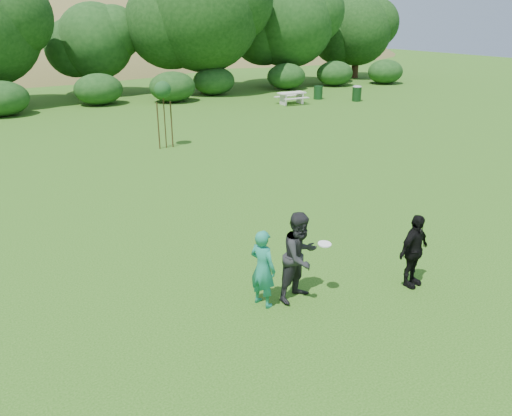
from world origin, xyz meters
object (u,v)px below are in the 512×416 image
(player_black, at_px, (414,251))
(trash_can_near, at_px, (318,93))
(picnic_table, at_px, (292,96))
(trash_can_lidded, at_px, (357,93))
(sapling, at_px, (163,92))
(player_teal, at_px, (263,268))
(player_grey, at_px, (300,257))

(player_black, relative_size, trash_can_near, 1.79)
(player_black, bearing_deg, picnic_table, 51.25)
(player_black, xyz_separation_m, trash_can_lidded, (15.23, 19.59, -0.26))
(sapling, distance_m, trash_can_lidded, 16.70)
(player_teal, height_order, trash_can_near, player_teal)
(player_teal, bearing_deg, sapling, -32.00)
(player_black, height_order, sapling, sapling)
(player_grey, bearing_deg, sapling, 65.69)
(sapling, bearing_deg, player_black, -88.53)
(sapling, bearing_deg, player_teal, -102.07)
(player_teal, xyz_separation_m, player_grey, (0.77, -0.15, 0.13))
(player_grey, relative_size, trash_can_lidded, 1.78)
(player_grey, relative_size, player_black, 1.16)
(player_grey, height_order, trash_can_lidded, player_grey)
(trash_can_near, bearing_deg, picnic_table, -163.38)
(player_black, height_order, picnic_table, player_black)
(player_grey, distance_m, trash_can_near, 26.17)
(player_grey, xyz_separation_m, player_black, (2.36, -0.76, -0.13))
(player_black, bearing_deg, trash_can_lidded, 40.80)
(trash_can_near, bearing_deg, player_black, -122.02)
(player_teal, distance_m, trash_can_lidded, 26.19)
(player_teal, bearing_deg, trash_can_near, -58.74)
(sapling, bearing_deg, trash_can_near, 29.01)
(trash_can_near, height_order, trash_can_lidded, trash_can_lidded)
(trash_can_near, distance_m, picnic_table, 2.84)
(picnic_table, xyz_separation_m, trash_can_lidded, (4.46, -1.18, 0.02))
(sapling, relative_size, picnic_table, 1.58)
(player_grey, xyz_separation_m, trash_can_lidded, (17.59, 18.83, -0.39))
(sapling, xyz_separation_m, trash_can_lidded, (15.58, 5.69, -1.88))
(picnic_table, height_order, trash_can_lidded, trash_can_lidded)
(picnic_table, bearing_deg, trash_can_near, 16.62)
(trash_can_near, relative_size, trash_can_lidded, 0.86)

